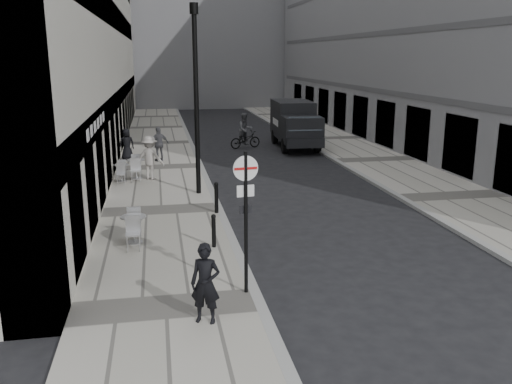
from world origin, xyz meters
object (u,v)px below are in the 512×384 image
at_px(lamppost, 196,91).
at_px(walking_man, 205,284).
at_px(cyclist, 245,135).
at_px(panel_van, 295,122).
at_px(sign_post, 246,204).

bearing_deg(lamppost, walking_man, -93.69).
bearing_deg(cyclist, panel_van, -23.63).
xyz_separation_m(sign_post, lamppost, (-0.33, 9.36, 1.85)).
relative_size(walking_man, sign_post, 0.51).
distance_m(sign_post, cyclist, 20.53).
xyz_separation_m(walking_man, cyclist, (4.30, 21.47, -0.13)).
height_order(walking_man, panel_van, panel_van).
bearing_deg(sign_post, cyclist, 74.28).
bearing_deg(lamppost, sign_post, -87.95).
bearing_deg(panel_van, lamppost, -118.41).
height_order(sign_post, cyclist, sign_post).
distance_m(walking_man, cyclist, 21.89).
distance_m(sign_post, lamppost, 9.54).
height_order(sign_post, lamppost, lamppost).
bearing_deg(lamppost, cyclist, 71.60).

